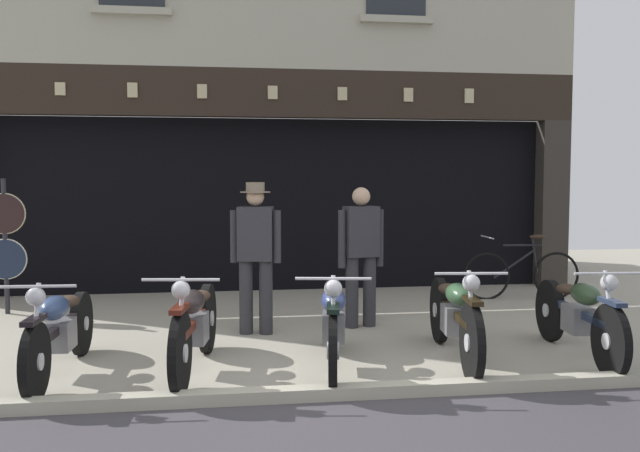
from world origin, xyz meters
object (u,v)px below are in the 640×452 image
Objects in this scene: salesman_left at (256,251)px; leaning_bicycle at (522,273)px; shopkeeper_center at (361,250)px; motorcycle_center_left at (195,324)px; motorcycle_center_right at (454,315)px; advert_board_near at (378,183)px; motorcycle_left at (60,329)px; motorcycle_center at (334,322)px; motorcycle_right at (578,314)px; tyre_sign_pole at (5,238)px.

leaning_bicycle is at bearing -145.36° from salesman_left.
shopkeeper_center is at bearing 121.94° from leaning_bicycle.
leaning_bicycle is at bearing -137.33° from motorcycle_center_left.
advert_board_near is (0.26, 4.37, 1.20)m from motorcycle_center_right.
motorcycle_left is 3.40m from shopkeeper_center.
motorcycle_center reaches higher than motorcycle_left.
motorcycle_right is at bearing -169.47° from motorcycle_center.
salesman_left is at bearing -138.99° from motorcycle_left.
salesman_left reaches higher than motorcycle_left.
motorcycle_right reaches higher than leaning_bicycle.
salesman_left is (0.62, 1.42, 0.49)m from motorcycle_center_left.
shopkeeper_center is at bearing -130.83° from motorcycle_center_left.
motorcycle_center is at bearing 12.76° from motorcycle_center_right.
motorcycle_right is 3.37m from salesman_left.
shopkeeper_center reaches higher than motorcycle_center_left.
salesman_left is at bearing -26.99° from tyre_sign_pole.
tyre_sign_pole is at bearing -63.04° from motorcycle_left.
tyre_sign_pole is (-4.86, 2.94, 0.53)m from motorcycle_center_right.
motorcycle_center_right is at bearing -31.16° from tyre_sign_pole.
leaning_bicycle is at bearing 0.93° from tyre_sign_pole.
motorcycle_center_right is 3.68m from leaning_bicycle.
motorcycle_center_left is at bearing 4.69° from motorcycle_right.
motorcycle_right is (2.38, 0.03, -0.00)m from motorcycle_center.
salesman_left is 1.04× the size of shopkeeper_center.
advert_board_near is (2.68, 4.41, 1.20)m from motorcycle_center_left.
shopkeeper_center reaches higher than motorcycle_right.
tyre_sign_pole reaches higher than leaning_bicycle.
motorcycle_left is 1.19× the size of leaning_bicycle.
motorcycle_center is at bearing -175.58° from motorcycle_center_left.
motorcycle_right is at bearing -177.79° from motorcycle_left.
motorcycle_right is 1.25× the size of shopkeeper_center.
motorcycle_left is 3.25m from tyre_sign_pole.
motorcycle_center is at bearing 123.78° from salesman_left.
salesman_left is 4.25m from leaning_bicycle.
tyre_sign_pole is (-3.68, 3.05, 0.53)m from motorcycle_center.
motorcycle_center is 4.53m from leaning_bicycle.
motorcycle_center is 1.17× the size of salesman_left.
leaning_bicycle is (2.07, 3.05, -0.07)m from motorcycle_center_right.
motorcycle_center_left reaches higher than motorcycle_center.
motorcycle_right is (3.62, -0.05, -0.01)m from motorcycle_center_left.
salesman_left is 1.61× the size of advert_board_near.
shopkeeper_center is 3.08m from leaning_bicycle.
leaning_bicycle is (6.92, 0.11, -0.60)m from tyre_sign_pole.
tyre_sign_pole reaches higher than motorcycle_center_right.
advert_board_near is 0.61× the size of leaning_bicycle.
motorcycle_center_left is at bearing -121.26° from advert_board_near.
motorcycle_center_left is 3.89m from tyre_sign_pole.
motorcycle_center_left is 3.62m from motorcycle_right.
motorcycle_right is 2.47m from shopkeeper_center.
tyre_sign_pole reaches higher than shopkeeper_center.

